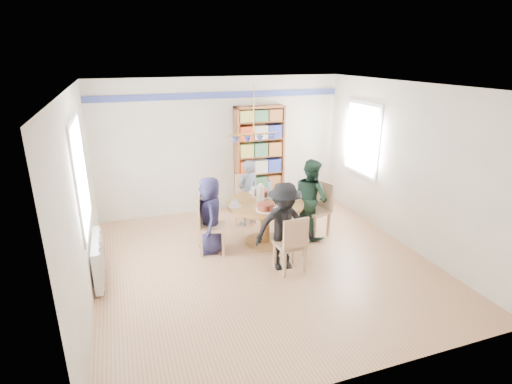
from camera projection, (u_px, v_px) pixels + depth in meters
name	position (u px, v px, depth m)	size (l,w,h in m)	color
ground	(264.00, 263.00, 6.27)	(5.00, 5.00, 0.00)	tan
room_shell	(231.00, 150.00, 6.42)	(5.00, 5.00, 5.00)	white
radiator	(98.00, 259.00, 5.67)	(0.12, 1.00, 0.60)	silver
dining_table	(265.00, 213.00, 6.76)	(1.30, 1.30, 0.75)	olive
chair_left	(207.00, 222.00, 6.44)	(0.53, 0.53, 0.98)	tan
chair_right	(319.00, 206.00, 7.11)	(0.55, 0.55, 0.98)	tan
chair_far	(245.00, 197.00, 7.67)	(0.53, 0.53, 0.92)	tan
chair_near	(292.00, 242.00, 5.84)	(0.43, 0.43, 0.91)	tan
person_left	(210.00, 215.00, 6.46)	(0.62, 0.41, 1.28)	#1C1B3B
person_right	(311.00, 198.00, 7.00)	(0.69, 0.54, 1.42)	#183125
person_far	(248.00, 193.00, 7.49)	(0.47, 0.31, 1.28)	gray
person_near	(284.00, 227.00, 5.92)	(0.88, 0.51, 1.37)	black
bookshelf	(259.00, 159.00, 8.25)	(1.02, 0.30, 2.13)	brown
tableware	(263.00, 198.00, 6.69)	(1.28, 1.28, 0.34)	white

